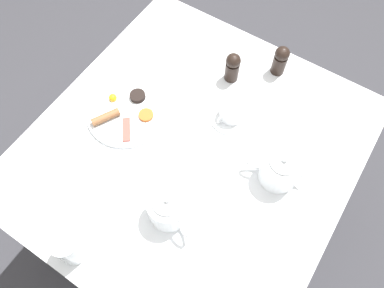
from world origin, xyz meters
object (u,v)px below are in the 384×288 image
at_px(pepper_grinder, 280,60).
at_px(breakfast_plate, 126,112).
at_px(salt_grinder, 232,67).
at_px(spoon_for_tea, 166,31).
at_px(teapot_near, 169,208).
at_px(teacup_with_saucer_left, 231,113).
at_px(fork_by_plate, 251,275).
at_px(water_glass_short, 69,246).
at_px(teapot_far, 280,169).
at_px(knife_by_plate, 313,101).

bearing_deg(pepper_grinder, breakfast_plate, 141.78).
bearing_deg(salt_grinder, spoon_for_tea, 80.46).
height_order(teapot_near, pepper_grinder, teapot_near).
relative_size(teacup_with_saucer_left, fork_by_plate, 0.91).
xyz_separation_m(water_glass_short, fork_by_plate, (0.22, -0.47, -0.06)).
height_order(pepper_grinder, fork_by_plate, pepper_grinder).
height_order(teapot_far, pepper_grinder, teapot_far).
relative_size(teapot_far, fork_by_plate, 1.27).
bearing_deg(teapot_far, teacup_with_saucer_left, 138.34).
xyz_separation_m(teapot_far, water_glass_short, (-0.53, 0.39, 0.00)).
bearing_deg(pepper_grinder, spoon_for_tea, 98.11).
height_order(water_glass_short, salt_grinder, same).
distance_m(pepper_grinder, knife_by_plate, 0.19).
height_order(salt_grinder, knife_by_plate, salt_grinder).
xyz_separation_m(breakfast_plate, water_glass_short, (-0.46, -0.17, 0.05)).
bearing_deg(teapot_near, breakfast_plate, -9.89).
relative_size(fork_by_plate, knife_by_plate, 0.86).
distance_m(salt_grinder, knife_by_plate, 0.31).
relative_size(fork_by_plate, spoon_for_tea, 1.21).
xyz_separation_m(teacup_with_saucer_left, knife_by_plate, (0.22, -0.21, -0.02)).
bearing_deg(breakfast_plate, teacup_with_saucer_left, -59.29).
bearing_deg(pepper_grinder, teapot_far, -153.28).
relative_size(water_glass_short, spoon_for_tea, 0.89).
bearing_deg(teacup_with_saucer_left, spoon_for_tea, 63.97).
bearing_deg(spoon_for_tea, teacup_with_saucer_left, -116.03).
xyz_separation_m(teapot_near, teacup_with_saucer_left, (0.40, 0.02, -0.03)).
xyz_separation_m(breakfast_plate, spoon_for_tea, (0.39, 0.10, -0.01)).
height_order(breakfast_plate, teacup_with_saucer_left, teacup_with_saucer_left).
distance_m(teapot_near, salt_grinder, 0.56).
bearing_deg(breakfast_plate, spoon_for_tea, 14.36).
distance_m(fork_by_plate, spoon_for_tea, 0.97).
bearing_deg(knife_by_plate, teapot_near, 162.34).
bearing_deg(pepper_grinder, teacup_with_saucer_left, 170.83).
distance_m(teapot_near, knife_by_plate, 0.65).
relative_size(pepper_grinder, fork_by_plate, 0.73).
bearing_deg(water_glass_short, knife_by_plate, -22.93).
height_order(teacup_with_saucer_left, pepper_grinder, pepper_grinder).
relative_size(breakfast_plate, salt_grinder, 2.27).
xyz_separation_m(pepper_grinder, fork_by_plate, (-0.70, -0.27, -0.06)).
distance_m(breakfast_plate, salt_grinder, 0.41).
relative_size(breakfast_plate, spoon_for_tea, 2.01).
height_order(breakfast_plate, salt_grinder, salt_grinder).
xyz_separation_m(teapot_near, teapot_far, (0.29, -0.22, 0.00)).
height_order(breakfast_plate, water_glass_short, water_glass_short).
xyz_separation_m(teapot_near, fork_by_plate, (-0.02, -0.30, -0.05)).
height_order(breakfast_plate, pepper_grinder, pepper_grinder).
bearing_deg(water_glass_short, teapot_far, -35.87).
bearing_deg(breakfast_plate, water_glass_short, -160.05).
distance_m(teacup_with_saucer_left, spoon_for_tea, 0.47).
xyz_separation_m(water_glass_short, spoon_for_tea, (0.85, 0.27, -0.06)).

